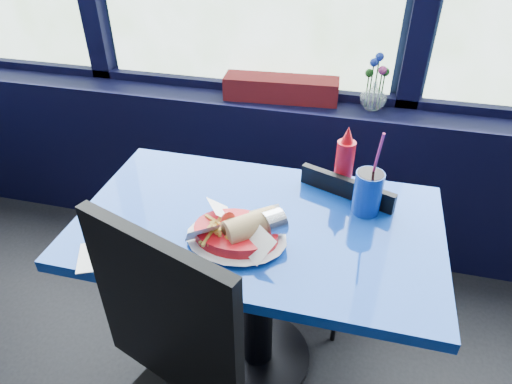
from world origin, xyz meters
name	(u,v)px	position (x,y,z in m)	size (l,w,h in m)	color
window_sill	(243,165)	(0.00, 2.87, 0.40)	(5.00, 0.26, 0.80)	black
near_table	(258,261)	(0.30, 2.00, 0.57)	(1.20, 0.70, 0.75)	black
chair_near_back	(331,236)	(0.53, 2.31, 0.47)	(0.48, 0.48, 0.82)	black
planter_box	(281,88)	(0.20, 2.88, 0.85)	(0.54, 0.13, 0.11)	maroon
flower_vase	(374,93)	(0.63, 2.87, 0.88)	(0.15, 0.15, 0.26)	silver
food_basket	(238,232)	(0.26, 1.89, 0.79)	(0.33, 0.33, 0.10)	red
ketchup_bottle	(344,161)	(0.55, 2.27, 0.86)	(0.07, 0.07, 0.25)	red
soda_cup	(368,192)	(0.64, 2.14, 0.83)	(0.10, 0.10, 0.32)	#0D3394
napkin	(101,256)	(-0.12, 1.72, 0.75)	(0.13, 0.13, 0.00)	white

